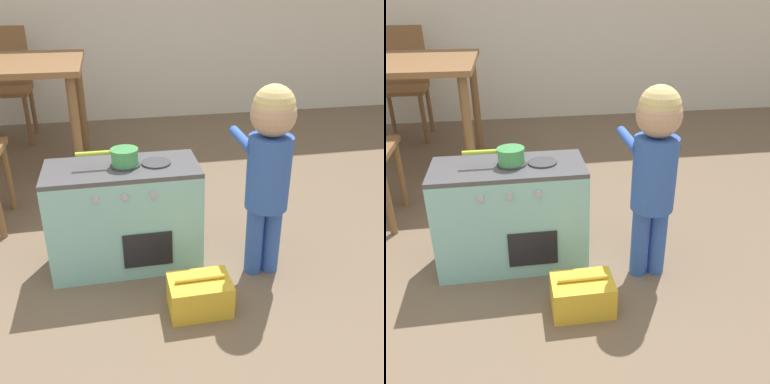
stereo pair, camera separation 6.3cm
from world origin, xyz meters
TOP-DOWN VIEW (x-y plane):
  - play_kitchen at (0.19, 0.76)m, footprint 0.67×0.32m
  - toy_pot at (0.20, 0.76)m, footprint 0.26×0.12m
  - child_figure at (0.78, 0.57)m, footprint 0.21×0.34m
  - toy_basket at (0.45, 0.36)m, footprint 0.25×0.17m
  - dining_chair_far at (-0.65, 2.82)m, footprint 0.39×0.39m

SIDE VIEW (x-z plane):
  - toy_basket at x=0.45m, z-range -0.01..0.15m
  - play_kitchen at x=0.19m, z-range 0.00..0.50m
  - dining_chair_far at x=-0.65m, z-range 0.03..0.93m
  - toy_pot at x=0.20m, z-range 0.50..0.57m
  - child_figure at x=0.78m, z-range 0.13..0.99m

